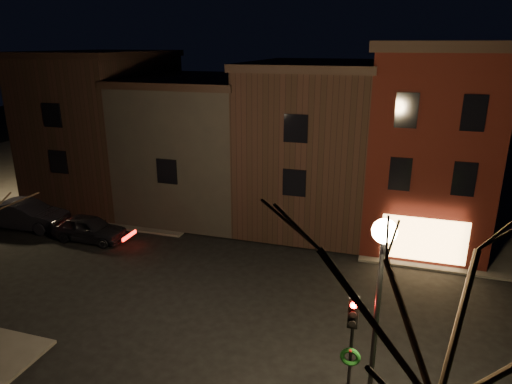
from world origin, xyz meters
TOP-DOWN VIEW (x-y plane):
  - ground at (0.00, 0.00)m, footprint 120.00×120.00m
  - sidewalk_far_left at (-20.00, 20.00)m, footprint 30.00×30.00m
  - corner_building at (8.00, 9.47)m, footprint 6.50×8.50m
  - row_building_a at (1.50, 10.50)m, footprint 7.30×10.30m
  - row_building_b at (-5.75, 10.50)m, footprint 7.80×10.30m
  - row_building_c at (-13.00, 10.50)m, footprint 7.30×10.30m
  - street_lamp_near at (6.20, -6.00)m, footprint 0.60×0.60m
  - traffic_signal at (5.60, -5.51)m, footprint 0.58×0.38m
  - bare_tree_right at (7.50, -8.50)m, footprint 6.40×6.40m
  - parked_car_a at (-9.57, 3.22)m, footprint 4.24×1.73m
  - parked_car_b at (-14.28, 3.57)m, footprint 5.26×2.28m

SIDE VIEW (x-z plane):
  - ground at x=0.00m, z-range 0.00..0.00m
  - sidewalk_far_left at x=-20.00m, z-range 0.00..0.12m
  - parked_car_a at x=-9.57m, z-range 0.00..1.44m
  - parked_car_b at x=-14.28m, z-range 0.00..1.68m
  - traffic_signal at x=5.60m, z-range 0.78..4.83m
  - row_building_b at x=-5.75m, z-range 0.13..8.53m
  - row_building_a at x=1.50m, z-range 0.13..9.53m
  - row_building_c at x=-13.00m, z-range 0.13..10.03m
  - street_lamp_near at x=6.20m, z-range 1.94..8.42m
  - corner_building at x=8.00m, z-range 0.15..10.65m
  - bare_tree_right at x=7.50m, z-range 1.90..10.40m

